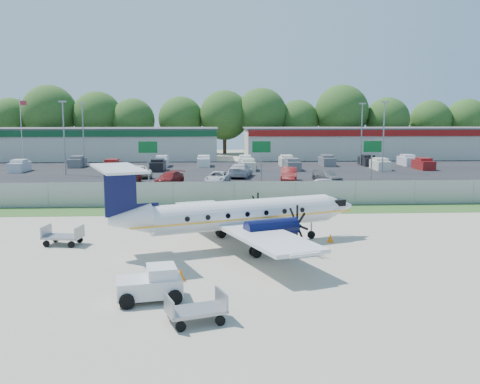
{
  "coord_description": "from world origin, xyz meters",
  "views": [
    {
      "loc": [
        -1.88,
        -29.1,
        7.38
      ],
      "look_at": [
        0.0,
        6.0,
        2.3
      ],
      "focal_mm": 40.0,
      "sensor_mm": 36.0,
      "label": 1
    }
  ],
  "objects_px": {
    "aircraft": "(238,214)",
    "baggage_cart_near": "(63,236)",
    "baggage_cart_far": "(196,309)",
    "pushback_tug": "(152,284)"
  },
  "relations": [
    {
      "from": "pushback_tug",
      "to": "baggage_cart_far",
      "type": "xyz_separation_m",
      "value": [
        1.83,
        -2.51,
        -0.16
      ]
    },
    {
      "from": "aircraft",
      "to": "baggage_cart_far",
      "type": "xyz_separation_m",
      "value": [
        -2.08,
        -11.18,
        -1.34
      ]
    },
    {
      "from": "aircraft",
      "to": "pushback_tug",
      "type": "distance_m",
      "value": 9.58
    },
    {
      "from": "aircraft",
      "to": "baggage_cart_far",
      "type": "height_order",
      "value": "aircraft"
    },
    {
      "from": "baggage_cart_near",
      "to": "baggage_cart_far",
      "type": "distance_m",
      "value": 14.42
    },
    {
      "from": "aircraft",
      "to": "baggage_cart_near",
      "type": "distance_m",
      "value": 10.13
    },
    {
      "from": "baggage_cart_near",
      "to": "aircraft",
      "type": "bearing_deg",
      "value": -4.93
    },
    {
      "from": "aircraft",
      "to": "baggage_cart_near",
      "type": "xyz_separation_m",
      "value": [
        -10.0,
        0.86,
        -1.32
      ]
    },
    {
      "from": "aircraft",
      "to": "baggage_cart_far",
      "type": "distance_m",
      "value": 11.45
    },
    {
      "from": "pushback_tug",
      "to": "baggage_cart_near",
      "type": "height_order",
      "value": "pushback_tug"
    }
  ]
}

